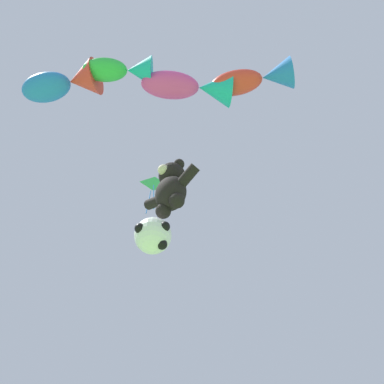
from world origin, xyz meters
The scene contains 7 objects.
teddy_bear_kite centered at (1.24, 5.41, 10.51)m, with size 1.86×0.82×1.89m.
soccer_ball_kite centered at (0.78, 5.36, 9.03)m, with size 0.96×0.95×0.88m.
fish_kite_crimson centered at (4.33, 5.37, 12.23)m, with size 2.16×1.76×0.82m.
fish_kite_magenta centered at (3.02, 4.37, 12.19)m, with size 2.13×2.29×0.92m.
fish_kite_emerald centered at (1.97, 2.86, 12.42)m, with size 1.75×1.76×0.78m.
fish_kite_cobalt centered at (0.58, 2.03, 12.50)m, with size 2.25×1.85×0.99m.
diamond_kite centered at (-1.24, 6.74, 14.20)m, with size 0.64×0.84×2.18m.
Camera 1 is at (6.16, 1.13, 1.78)m, focal length 40.00 mm.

